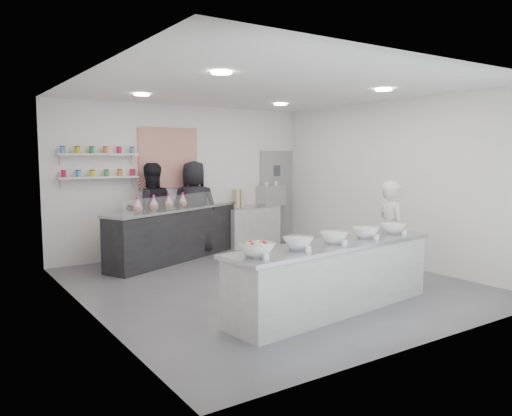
{
  "coord_description": "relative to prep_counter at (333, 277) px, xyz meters",
  "views": [
    {
      "loc": [
        -4.42,
        -6.28,
        2.01
      ],
      "look_at": [
        0.03,
        0.4,
        1.15
      ],
      "focal_mm": 35.0,
      "sensor_mm": 36.0,
      "label": 1
    }
  ],
  "objects": [
    {
      "name": "preserve_jars",
      "position": [
        -1.67,
        4.46,
        1.44
      ],
      "size": [
        1.45,
        0.1,
        0.56
      ],
      "primitive_type": null,
      "color": "#BF0F3B",
      "rests_on": "jar_shelf_lower"
    },
    {
      "name": "back_bar",
      "position": [
        -0.37,
        4.0,
        0.06
      ],
      "size": [
        3.21,
        1.9,
        1.01
      ],
      "primitive_type": "cube",
      "rotation": [
        0.0,
        0.0,
        0.43
      ],
      "color": "black",
      "rests_on": "floor"
    },
    {
      "name": "prep_counter",
      "position": [
        0.0,
        0.0,
        0.0
      ],
      "size": [
        3.3,
        1.1,
        0.88
      ],
      "primitive_type": "cube",
      "rotation": [
        0.0,
        0.0,
        0.11
      ],
      "color": "#A6A7A2",
      "rests_on": "floor"
    },
    {
      "name": "staff_left",
      "position": [
        -0.78,
        4.25,
        0.49
      ],
      "size": [
        1.01,
        0.85,
        1.86
      ],
      "primitive_type": "imported",
      "rotation": [
        0.0,
        0.0,
        2.97
      ],
      "color": "black",
      "rests_on": "floor"
    },
    {
      "name": "back_door",
      "position": [
        2.38,
        4.55,
        0.61
      ],
      "size": [
        0.88,
        0.04,
        2.1
      ],
      "primitive_type": "cube",
      "color": "gray",
      "rests_on": "floor"
    },
    {
      "name": "floor",
      "position": [
        0.08,
        1.58,
        -0.44
      ],
      "size": [
        6.0,
        6.0,
        0.0
      ],
      "primitive_type": "plane",
      "color": "#515156",
      "rests_on": "ground"
    },
    {
      "name": "ceiling",
      "position": [
        0.08,
        1.58,
        2.56
      ],
      "size": [
        6.0,
        6.0,
        0.0
      ],
      "primitive_type": "plane",
      "rotation": [
        3.14,
        0.0,
        0.0
      ],
      "color": "white",
      "rests_on": "floor"
    },
    {
      "name": "prep_bowls",
      "position": [
        0.0,
        0.0,
        0.52
      ],
      "size": [
        3.01,
        0.81,
        0.15
      ],
      "primitive_type": null,
      "rotation": [
        0.0,
        0.0,
        0.11
      ],
      "color": "white",
      "rests_on": "prep_counter"
    },
    {
      "name": "right_wall",
      "position": [
        2.83,
        1.58,
        1.06
      ],
      "size": [
        0.0,
        6.0,
        6.0
      ],
      "primitive_type": "plane",
      "rotation": [
        1.57,
        0.0,
        -1.57
      ],
      "color": "white",
      "rests_on": "floor"
    },
    {
      "name": "pattern_panel",
      "position": [
        -0.27,
        4.56,
        1.51
      ],
      "size": [
        1.25,
        0.03,
        1.2
      ],
      "primitive_type": "cube",
      "color": "#B82D18",
      "rests_on": "back_wall"
    },
    {
      "name": "espresso_machine",
      "position": [
        2.11,
        4.36,
        0.67
      ],
      "size": [
        0.55,
        0.38,
        0.42
      ],
      "primitive_type": "cube",
      "color": "#93969E",
      "rests_on": "espresso_ledge"
    },
    {
      "name": "downlight_3",
      "position": [
        1.48,
        3.18,
        2.54
      ],
      "size": [
        0.24,
        0.24,
        0.02
      ],
      "primitive_type": "cylinder",
      "color": "white",
      "rests_on": "ceiling"
    },
    {
      "name": "sneeze_guard",
      "position": [
        -0.25,
        3.75,
        0.7
      ],
      "size": [
        2.92,
        1.35,
        0.28
      ],
      "primitive_type": "cube",
      "rotation": [
        0.0,
        0.0,
        0.43
      ],
      "color": "white",
      "rests_on": "back_bar"
    },
    {
      "name": "cookie_bags",
      "position": [
        -0.37,
        4.0,
        0.71
      ],
      "size": [
        2.03,
        1.04,
        0.28
      ],
      "primitive_type": null,
      "rotation": [
        0.0,
        0.0,
        0.43
      ],
      "color": "#F984CA",
      "rests_on": "back_bar"
    },
    {
      "name": "woman_prep",
      "position": [
        1.71,
        0.54,
        0.37
      ],
      "size": [
        0.52,
        0.67,
        1.62
      ],
      "primitive_type": "imported",
      "rotation": [
        0.0,
        0.0,
        1.31
      ],
      "color": "silver",
      "rests_on": "floor"
    },
    {
      "name": "downlight_2",
      "position": [
        -1.32,
        3.18,
        2.54
      ],
      "size": [
        0.24,
        0.24,
        0.02
      ],
      "primitive_type": "cylinder",
      "color": "white",
      "rests_on": "ceiling"
    },
    {
      "name": "left_wall",
      "position": [
        -2.67,
        1.58,
        1.06
      ],
      "size": [
        0.0,
        6.0,
        6.0
      ],
      "primitive_type": "plane",
      "rotation": [
        1.57,
        0.0,
        1.57
      ],
      "color": "white",
      "rests_on": "floor"
    },
    {
      "name": "downlight_0",
      "position": [
        -1.32,
        0.58,
        2.54
      ],
      "size": [
        0.24,
        0.24,
        0.02
      ],
      "primitive_type": "cylinder",
      "color": "white",
      "rests_on": "ceiling"
    },
    {
      "name": "label_cards",
      "position": [
        -0.06,
        -0.5,
        0.48
      ],
      "size": [
        2.66,
        0.04,
        0.07
      ],
      "primitive_type": null,
      "color": "white",
      "rests_on": "prep_counter"
    },
    {
      "name": "back_wall",
      "position": [
        0.08,
        4.58,
        1.06
      ],
      "size": [
        5.5,
        0.0,
        5.5
      ],
      "primitive_type": "plane",
      "rotation": [
        1.57,
        0.0,
        0.0
      ],
      "color": "white",
      "rests_on": "floor"
    },
    {
      "name": "staff_right",
      "position": [
        0.14,
        4.25,
        0.51
      ],
      "size": [
        1.09,
        0.91,
        1.9
      ],
      "primitive_type": "imported",
      "rotation": [
        0.0,
        0.0,
        2.76
      ],
      "color": "black",
      "rests_on": "floor"
    },
    {
      "name": "jar_shelf_lower",
      "position": [
        -1.67,
        4.48,
        1.16
      ],
      "size": [
        1.45,
        0.22,
        0.04
      ],
      "primitive_type": "cube",
      "color": "silver",
      "rests_on": "back_wall"
    },
    {
      "name": "cup_stacks",
      "position": [
        1.25,
        4.36,
        0.64
      ],
      "size": [
        0.24,
        0.24,
        0.38
      ],
      "primitive_type": null,
      "color": "#C7C18B",
      "rests_on": "espresso_ledge"
    },
    {
      "name": "downlight_1",
      "position": [
        1.48,
        0.58,
        2.54
      ],
      "size": [
        0.24,
        0.24,
        0.02
      ],
      "primitive_type": "cylinder",
      "color": "white",
      "rests_on": "ceiling"
    },
    {
      "name": "espresso_ledge",
      "position": [
        1.63,
        4.36,
        0.01
      ],
      "size": [
        1.21,
        0.38,
        0.9
      ],
      "primitive_type": "cube",
      "color": "#A6A7A2",
      "rests_on": "floor"
    },
    {
      "name": "jar_shelf_upper",
      "position": [
        -1.67,
        4.48,
        1.58
      ],
      "size": [
        1.45,
        0.22,
        0.04
      ],
      "primitive_type": "cube",
      "color": "silver",
      "rests_on": "back_wall"
    }
  ]
}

